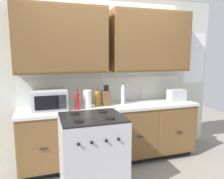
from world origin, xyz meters
The scene contains 12 objects.
ground_plane centered at (0.00, 0.00, 0.00)m, with size 8.00×8.00×0.00m, color gray.
wall_unit centered at (0.00, 0.50, 1.66)m, with size 3.91×0.40×2.58m.
counter_run centered at (0.00, 0.30, 0.46)m, with size 2.74×0.64×0.90m.
stove_range centered at (-0.45, -0.33, 0.47)m, with size 0.76×0.68×0.95m.
microwave centered at (-0.91, 0.31, 1.04)m, with size 0.48×0.37×0.28m.
toaster centered at (1.14, 0.28, 1.00)m, with size 0.28×0.18×0.19m.
knife_block centered at (-0.07, 0.35, 1.02)m, with size 0.11×0.14×0.31m.
sink_faucet centered at (0.59, 0.51, 1.00)m, with size 0.02×0.02×0.20m, color #B2B5BA.
paper_towel_roll centered at (-0.38, 0.25, 1.03)m, with size 0.12×0.12×0.26m, color white.
bottle_clear centered at (0.20, 0.34, 1.06)m, with size 0.06×0.06×0.33m.
bottle_red centered at (-0.54, 0.19, 1.05)m, with size 0.06×0.06×0.29m.
bottle_amber centered at (-0.21, 0.34, 1.03)m, with size 0.08×0.08×0.25m.
Camera 1 is at (-0.99, -2.83, 1.67)m, focal length 35.26 mm.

